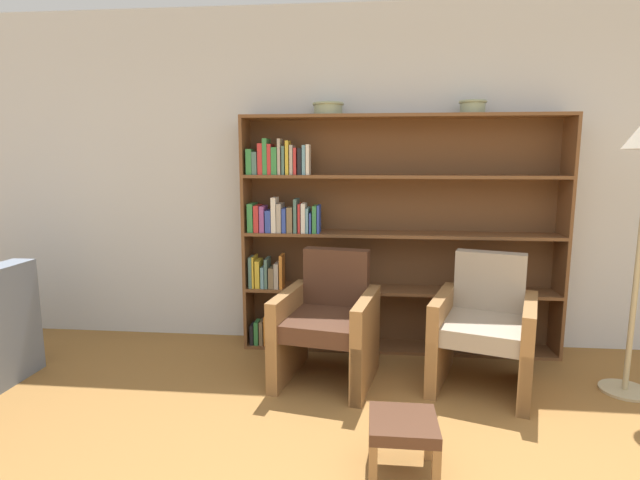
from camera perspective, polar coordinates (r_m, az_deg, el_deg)
wall_back at (r=4.17m, az=9.91°, el=6.79°), size 12.00×0.06×2.75m
bookshelf at (r=4.03m, az=5.91°, el=0.45°), size 2.51×0.30×1.88m
bowl_terracotta at (r=3.99m, az=0.93°, el=14.85°), size 0.25×0.25×0.10m
bowl_brass at (r=4.05m, az=17.05°, el=14.41°), size 0.21×0.21×0.10m
armchair_leather at (r=3.56m, az=0.95°, el=-9.49°), size 0.75×0.78×0.89m
armchair_cushioned at (r=3.64m, az=18.27°, el=-9.58°), size 0.82×0.84×0.89m
footstool at (r=2.64m, az=9.47°, el=-20.60°), size 0.33×0.33×0.30m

